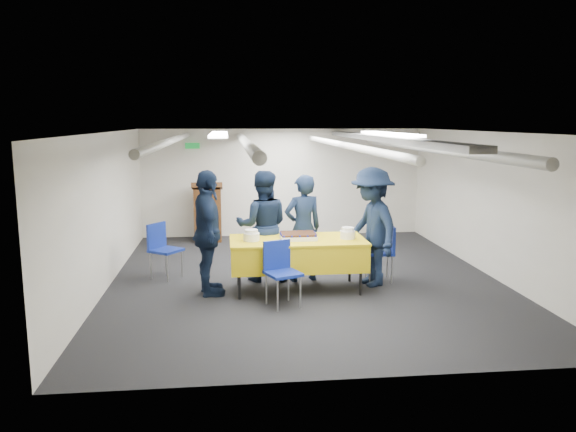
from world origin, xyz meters
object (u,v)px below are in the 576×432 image
object	(u,v)px
sheet_cake	(298,236)
chair_right	(385,247)
chair_left	(162,245)
serving_table	(298,253)
sailor_a	(303,228)
chair_near	(280,266)
sailor_b	(263,226)
sailor_c	(208,233)
sailor_d	(372,227)
podium	(208,212)

from	to	relation	value
sheet_cake	chair_right	bearing A→B (deg)	14.18
chair_right	chair_left	bearing A→B (deg)	170.98
serving_table	sailor_a	bearing A→B (deg)	73.68
chair_near	sailor_b	world-z (taller)	sailor_b
sheet_cake	sailor_c	distance (m)	1.31
chair_near	sailor_a	bearing A→B (deg)	67.64
sheet_cake	sailor_b	size ratio (longest dim) A/B	0.31
chair_near	chair_left	world-z (taller)	same
chair_left	sailor_d	distance (m)	3.31
podium	chair_right	distance (m)	4.30
sailor_a	serving_table	bearing A→B (deg)	59.25
sailor_b	sailor_c	xyz separation A→B (m)	(-0.82, -0.67, 0.04)
sailor_d	serving_table	bearing A→B (deg)	-97.43
sheet_cake	podium	size ratio (longest dim) A/B	0.42
serving_table	sheet_cake	size ratio (longest dim) A/B	3.70
serving_table	sheet_cake	world-z (taller)	sheet_cake
podium	chair_left	xyz separation A→B (m)	(-0.64, -2.70, -0.08)
sheet_cake	sailor_a	size ratio (longest dim) A/B	0.32
chair_right	sailor_d	bearing A→B (deg)	-142.53
serving_table	sailor_d	size ratio (longest dim) A/B	1.10
sailor_c	chair_near	bearing A→B (deg)	-126.81
sailor_a	sailor_b	size ratio (longest dim) A/B	0.97
sheet_cake	chair_near	xyz separation A→B (m)	(-0.32, -0.63, -0.28)
sailor_b	chair_right	bearing A→B (deg)	177.35
sailor_b	sailor_c	size ratio (longest dim) A/B	0.96
chair_right	sailor_c	xyz separation A→B (m)	(-2.70, -0.44, 0.37)
sailor_c	serving_table	bearing A→B (deg)	-94.41
sheet_cake	sailor_c	xyz separation A→B (m)	(-1.30, -0.08, 0.08)
sailor_c	sailor_d	world-z (taller)	sailor_c
sailor_a	sailor_d	bearing A→B (deg)	146.62
sheet_cake	chair_left	distance (m)	2.27
podium	sailor_c	world-z (taller)	sailor_c
chair_left	sailor_a	world-z (taller)	sailor_a
podium	sailor_b	world-z (taller)	sailor_b
chair_left	sailor_d	xyz separation A→B (m)	(3.20, -0.76, 0.36)
chair_right	chair_left	distance (m)	3.51
sailor_b	sailor_d	bearing A→B (deg)	169.19
sailor_a	sailor_d	world-z (taller)	sailor_d
sailor_c	sheet_cake	bearing A→B (deg)	-94.17
sheet_cake	sailor_b	xyz separation A→B (m)	(-0.48, 0.59, 0.05)
sailor_a	sailor_c	size ratio (longest dim) A/B	0.93
chair_near	sailor_c	xyz separation A→B (m)	(-0.98, 0.54, 0.37)
serving_table	sailor_d	distance (m)	1.20
chair_near	sailor_b	bearing A→B (deg)	97.50
podium	chair_near	size ratio (longest dim) A/B	1.44
sheet_cake	chair_left	size ratio (longest dim) A/B	0.61
podium	sailor_b	distance (m)	3.16
chair_left	chair_near	bearing A→B (deg)	-41.30
podium	sailor_c	xyz separation A→B (m)	(0.12, -3.68, 0.28)
chair_right	sailor_a	size ratio (longest dim) A/B	0.52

